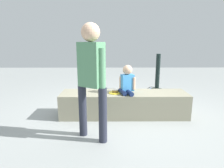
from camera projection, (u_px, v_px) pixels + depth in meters
name	position (u px, v px, depth m)	size (l,w,h in m)	color
ground_plane	(124.00, 115.00, 3.50)	(12.00, 12.00, 0.00)	gray
concrete_ledge	(124.00, 104.00, 3.46)	(2.20, 0.54, 0.42)	gray
child_seated	(127.00, 81.00, 3.32)	(0.29, 0.35, 0.48)	#14224A
adult_standing	(91.00, 72.00, 2.50)	(0.40, 0.33, 1.53)	#252836
cake_plate	(115.00, 92.00, 3.37)	(0.22, 0.22, 0.07)	yellow
gift_bag	(104.00, 99.00, 4.00)	(0.25, 0.11, 0.32)	#59C6B2
railing_post	(157.00, 78.00, 5.08)	(0.36, 0.36, 0.97)	black
water_bottle_near_gift	(150.00, 93.00, 4.52)	(0.07, 0.07, 0.23)	silver
party_cup_red	(135.00, 92.00, 4.83)	(0.08, 0.08, 0.11)	red
cake_box_white	(121.00, 98.00, 4.26)	(0.27, 0.29, 0.14)	white
handbag_black_leather	(151.00, 97.00, 4.19)	(0.33, 0.15, 0.35)	black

